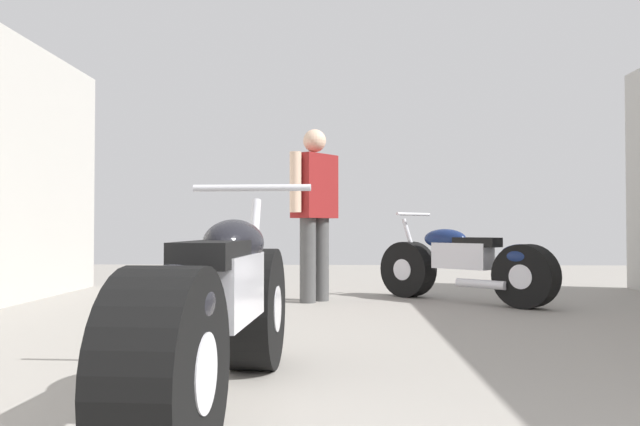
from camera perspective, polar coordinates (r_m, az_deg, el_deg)
The scene contains 4 objects.
ground_plane at distance 4.03m, azimuth 4.99°, elevation -12.12°, with size 16.73×16.73×0.00m, color gray.
motorcycle_maroon_cruiser at distance 2.60m, azimuth -9.23°, elevation -9.15°, with size 0.62×2.10×0.98m.
motorcycle_black_naked at distance 6.39m, azimuth 13.28°, elevation -4.68°, with size 1.57×1.49×0.91m.
mechanic_in_blue at distance 6.28m, azimuth -0.51°, elevation 0.84°, with size 0.52×0.62×1.75m.
Camera 1 is at (-0.22, -0.47, 0.76)m, focal length 34.70 mm.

